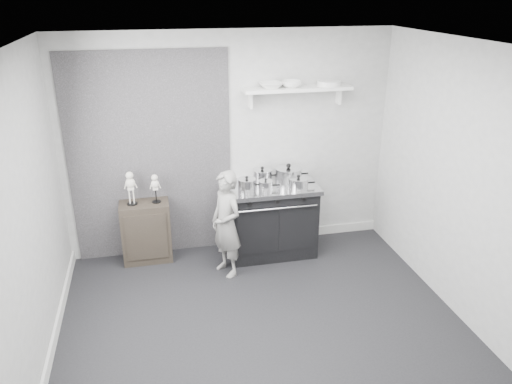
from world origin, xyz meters
TOP-DOWN VIEW (x-y plane):
  - ground at (0.00, 0.00)m, footprint 4.00×4.00m
  - room_shell at (-0.09, 0.15)m, footprint 4.02×3.62m
  - wall_shelf at (0.80, 1.68)m, footprint 1.30×0.26m
  - stove at (0.44, 1.48)m, footprint 1.13×0.71m
  - side_cabinet at (-1.08, 1.61)m, footprint 0.58×0.34m
  - child at (-0.17, 1.09)m, footprint 0.47×0.55m
  - pot_front_left at (0.12, 1.36)m, footprint 0.30×0.21m
  - pot_back_left at (0.37, 1.63)m, footprint 0.33×0.24m
  - pot_back_right at (0.69, 1.58)m, footprint 0.42×0.34m
  - pot_front_right at (0.74, 1.32)m, footprint 0.33×0.24m
  - pot_front_center at (0.34, 1.34)m, footprint 0.26×0.17m
  - skeleton_full at (-1.21, 1.61)m, footprint 0.13×0.08m
  - skeleton_torso at (-0.93, 1.61)m, footprint 0.11×0.07m
  - bowl_large at (0.48, 1.67)m, footprint 0.27×0.27m
  - bowl_small at (0.73, 1.67)m, footprint 0.24×0.24m
  - plate_stack at (1.19, 1.67)m, footprint 0.28×0.28m

SIDE VIEW (x-z plane):
  - ground at x=0.00m, z-range 0.00..0.00m
  - side_cabinet at x=-1.08m, z-range 0.00..0.75m
  - stove at x=0.44m, z-range 0.00..0.91m
  - child at x=-0.17m, z-range 0.00..1.26m
  - skeleton_torso at x=-0.93m, z-range 0.75..1.16m
  - pot_front_center at x=0.34m, z-range 0.89..1.04m
  - pot_front_right at x=0.74m, z-range 0.89..1.06m
  - pot_front_left at x=0.12m, z-range 0.89..1.08m
  - pot_back_left at x=0.37m, z-range 0.89..1.08m
  - skeleton_full at x=-1.21m, z-range 0.75..1.22m
  - pot_back_right at x=0.69m, z-range 0.88..1.10m
  - room_shell at x=-0.09m, z-range 0.28..2.99m
  - wall_shelf at x=0.80m, z-range 1.89..2.13m
  - plate_stack at x=1.19m, z-range 2.04..2.10m
  - bowl_large at x=0.48m, z-range 2.04..2.11m
  - bowl_small at x=0.73m, z-range 2.04..2.12m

